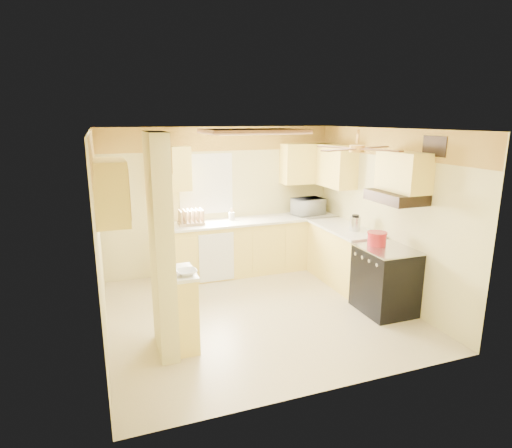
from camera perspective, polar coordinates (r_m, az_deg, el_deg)
name	(u,v)px	position (r m, az deg, el deg)	size (l,w,h in m)	color
floor	(258,312)	(6.10, 0.31, -11.67)	(4.00, 4.00, 0.00)	#CFBB8F
ceiling	(259,129)	(5.50, 0.35, 12.53)	(4.00, 4.00, 0.00)	white
wall_back	(220,200)	(7.44, -4.76, 3.15)	(4.00, 4.00, 0.00)	#DACD85
wall_front	(330,273)	(4.02, 9.82, -6.41)	(4.00, 4.00, 0.00)	#DACD85
wall_left	(99,240)	(5.34, -20.24, -1.97)	(3.80, 3.80, 0.00)	#DACD85
wall_right	(385,214)	(6.62, 16.80, 1.25)	(3.80, 3.80, 0.00)	#DACD85
wallpaper_border	(220,139)	(7.30, -4.88, 11.25)	(4.00, 0.02, 0.40)	#FFC74B
partition_column	(161,247)	(4.84, -12.51, -3.02)	(0.20, 0.70, 2.50)	#DACD85
partition_ledge	(184,311)	(5.16, -9.58, -11.33)	(0.25, 0.55, 0.90)	#FFE56A
ledge_top	(182,273)	(4.98, -9.79, -6.43)	(0.28, 0.58, 0.04)	white
lower_cabinets_back	(253,246)	(7.50, -0.34, -3.01)	(3.00, 0.60, 0.90)	#FFE56A
lower_cabinets_right	(343,256)	(7.14, 11.55, -4.19)	(0.60, 1.40, 0.90)	#FFE56A
countertop_back	(254,221)	(7.37, -0.32, 0.47)	(3.04, 0.64, 0.04)	white
countertop_right	(344,228)	(7.00, 11.66, -0.54)	(0.64, 1.44, 0.04)	white
dishwasher_panel	(217,257)	(7.01, -5.27, -4.46)	(0.58, 0.02, 0.80)	white
window	(206,184)	(7.32, -6.67, 5.31)	(0.92, 0.02, 1.02)	white
upper_cab_back_left	(171,169)	(7.01, -11.24, 7.23)	(0.60, 0.35, 0.70)	#FFE56A
upper_cab_back_right	(306,164)	(7.74, 6.74, 8.01)	(0.90, 0.35, 0.70)	#FFE56A
upper_cab_right	(333,166)	(7.46, 10.29, 7.66)	(0.35, 1.00, 0.70)	#FFE56A
upper_cab_left_wall	(111,192)	(4.97, -18.79, 4.11)	(0.35, 0.75, 0.70)	#FFE56A
upper_cab_over_stove	(403,172)	(5.97, 19.05, 6.59)	(0.35, 0.76, 0.52)	#FFE56A
stove	(385,280)	(6.23, 16.84, -7.13)	(0.68, 0.77, 0.92)	black
range_hood	(396,197)	(5.97, 18.16, 3.44)	(0.50, 0.76, 0.14)	black
poster_menu	(169,193)	(4.72, -11.55, 4.09)	(0.02, 0.42, 0.57)	black
poster_nashville	(172,250)	(4.87, -11.18, -3.46)	(0.02, 0.42, 0.57)	black
ceiling_light_panel	(253,132)	(6.01, -0.43, 12.22)	(1.35, 0.95, 0.06)	brown
ceiling_fan	(357,148)	(5.34, 13.32, 9.82)	(1.15, 1.15, 0.26)	gold
vent_grate	(435,146)	(5.78, 22.72, 9.55)	(0.02, 0.40, 0.25)	black
microwave	(308,206)	(7.76, 6.97, 2.33)	(0.54, 0.37, 0.30)	white
bowl	(187,272)	(4.85, -9.25, -6.38)	(0.23, 0.23, 0.06)	white
dutch_oven	(377,238)	(6.19, 15.83, -1.85)	(0.28, 0.28, 0.18)	#AD1B22
kettle	(355,223)	(6.77, 13.08, 0.09)	(0.16, 0.16, 0.25)	silver
dish_rack	(191,219)	(7.09, -8.67, 0.66)	(0.43, 0.33, 0.24)	tan
utensil_crock	(232,216)	(7.33, -3.27, 1.08)	(0.10, 0.10, 0.21)	white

